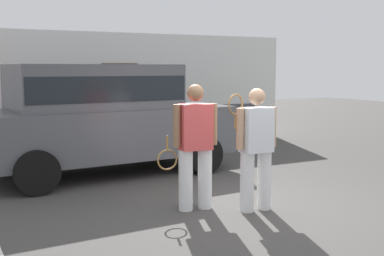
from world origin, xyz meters
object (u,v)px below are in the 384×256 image
at_px(tennis_player_man, 195,145).
at_px(tennis_player_woman, 256,147).
at_px(potted_plant_by_porch, 229,127).
at_px(parked_suv, 101,114).

xyz_separation_m(tennis_player_man, tennis_player_woman, (0.72, -0.44, -0.02)).
xyz_separation_m(tennis_player_woman, potted_plant_by_porch, (2.84, 5.24, -0.43)).
relative_size(tennis_player_man, potted_plant_by_porch, 2.10).
relative_size(parked_suv, tennis_player_man, 2.66).
relative_size(tennis_player_man, tennis_player_woman, 1.03).
bearing_deg(tennis_player_man, parked_suv, -75.15).
relative_size(tennis_player_woman, potted_plant_by_porch, 2.04).
distance_m(parked_suv, potted_plant_by_porch, 4.49).
bearing_deg(parked_suv, potted_plant_by_porch, 22.25).
bearing_deg(tennis_player_man, tennis_player_woman, 154.50).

